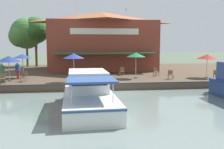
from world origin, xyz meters
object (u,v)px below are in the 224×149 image
object	(u,v)px
cafe_chair_far_corner_seat	(156,71)
tree_behind_restaurant	(25,34)
patio_umbrella_mid_patio_right	(9,59)
tree_downstream_bank	(34,31)
patio_umbrella_far_corner	(74,56)
cafe_chair_facing_river	(122,71)
cafe_chair_mid_patio	(171,74)
patio_umbrella_by_entrance	(207,57)
cafe_chair_beside_entrance	(216,74)
cafe_chair_under_first_umbrella	(2,78)
person_mid_patio	(18,69)
person_at_quay_edge	(2,70)
patio_umbrella_back_row	(136,55)
cafe_chair_back_row_seat	(24,76)
patio_umbrella_near_quay_edge	(22,56)
motorboat_far_downstream	(88,94)

from	to	relation	value
cafe_chair_far_corner_seat	tree_behind_restaurant	size ratio (longest dim) A/B	0.12
patio_umbrella_mid_patio_right	tree_downstream_bank	xyz separation A→B (m)	(-15.65, -0.46, 3.34)
patio_umbrella_far_corner	cafe_chair_facing_river	xyz separation A→B (m)	(-4.39, 4.95, -1.79)
cafe_chair_far_corner_seat	cafe_chair_mid_patio	size ratio (longest dim) A/B	1.00
patio_umbrella_by_entrance	cafe_chair_facing_river	bearing A→B (deg)	-110.24
cafe_chair_beside_entrance	tree_downstream_bank	bearing A→B (deg)	-130.86
cafe_chair_far_corner_seat	cafe_chair_under_first_umbrella	world-z (taller)	same
patio_umbrella_far_corner	patio_umbrella_mid_patio_right	size ratio (longest dim) A/B	1.10
person_mid_patio	patio_umbrella_by_entrance	bearing A→B (deg)	86.41
patio_umbrella_far_corner	cafe_chair_far_corner_seat	world-z (taller)	patio_umbrella_far_corner
person_at_quay_edge	cafe_chair_under_first_umbrella	bearing A→B (deg)	16.76
patio_umbrella_back_row	cafe_chair_back_row_seat	xyz separation A→B (m)	(1.13, -10.29, -1.79)
cafe_chair_back_row_seat	cafe_chair_under_first_umbrella	world-z (taller)	same
patio_umbrella_near_quay_edge	person_mid_patio	distance (m)	1.61
cafe_chair_mid_patio	motorboat_far_downstream	size ratio (longest dim) A/B	0.10
patio_umbrella_far_corner	person_at_quay_edge	bearing A→B (deg)	-100.35
patio_umbrella_mid_patio_right	cafe_chair_beside_entrance	size ratio (longest dim) A/B	2.70
patio_umbrella_back_row	patio_umbrella_near_quay_edge	distance (m)	11.16
cafe_chair_beside_entrance	patio_umbrella_mid_patio_right	bearing A→B (deg)	-93.60
patio_umbrella_near_quay_edge	cafe_chair_under_first_umbrella	bearing A→B (deg)	-11.71
patio_umbrella_near_quay_edge	patio_umbrella_far_corner	distance (m)	6.30
cafe_chair_under_first_umbrella	person_mid_patio	world-z (taller)	person_mid_patio
cafe_chair_far_corner_seat	tree_behind_restaurant	bearing A→B (deg)	-130.32
patio_umbrella_far_corner	cafe_chair_under_first_umbrella	distance (m)	6.19
patio_umbrella_near_quay_edge	cafe_chair_beside_entrance	distance (m)	18.79
cafe_chair_back_row_seat	cafe_chair_facing_river	bearing A→B (deg)	111.25
motorboat_far_downstream	tree_downstream_bank	distance (m)	25.39
patio_umbrella_by_entrance	tree_behind_restaurant	size ratio (longest dim) A/B	0.32
patio_umbrella_mid_patio_right	cafe_chair_far_corner_seat	size ratio (longest dim) A/B	2.70
person_mid_patio	cafe_chair_mid_patio	bearing A→B (deg)	82.57
patio_umbrella_by_entrance	cafe_chair_back_row_seat	world-z (taller)	patio_umbrella_by_entrance
cafe_chair_far_corner_seat	cafe_chair_mid_patio	world-z (taller)	same
patio_umbrella_back_row	tree_downstream_bank	size ratio (longest dim) A/B	0.34
cafe_chair_facing_river	tree_downstream_bank	world-z (taller)	tree_downstream_bank
cafe_chair_mid_patio	patio_umbrella_near_quay_edge	bearing A→B (deg)	-101.96
cafe_chair_facing_river	cafe_chair_far_corner_seat	size ratio (longest dim) A/B	1.00
patio_umbrella_back_row	patio_umbrella_mid_patio_right	bearing A→B (deg)	-87.09
cafe_chair_far_corner_seat	person_mid_patio	world-z (taller)	person_mid_patio
tree_downstream_bank	motorboat_far_downstream	bearing A→B (deg)	16.89
patio_umbrella_mid_patio_right	person_mid_patio	bearing A→B (deg)	161.69
cafe_chair_facing_river	motorboat_far_downstream	world-z (taller)	motorboat_far_downstream
patio_umbrella_by_entrance	motorboat_far_downstream	size ratio (longest dim) A/B	0.28
cafe_chair_far_corner_seat	tree_behind_restaurant	world-z (taller)	tree_behind_restaurant
patio_umbrella_by_entrance	cafe_chair_facing_river	xyz separation A→B (m)	(-2.96, -8.04, -1.61)
patio_umbrella_back_row	patio_umbrella_mid_patio_right	xyz separation A→B (m)	(0.59, -11.67, -0.28)
motorboat_far_downstream	tree_downstream_bank	world-z (taller)	tree_downstream_bank
cafe_chair_facing_river	person_mid_patio	world-z (taller)	person_mid_patio
cafe_chair_mid_patio	cafe_chair_back_row_seat	bearing A→B (deg)	-90.25
patio_umbrella_back_row	cafe_chair_far_corner_seat	size ratio (longest dim) A/B	2.98
patio_umbrella_near_quay_edge	motorboat_far_downstream	distance (m)	12.33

